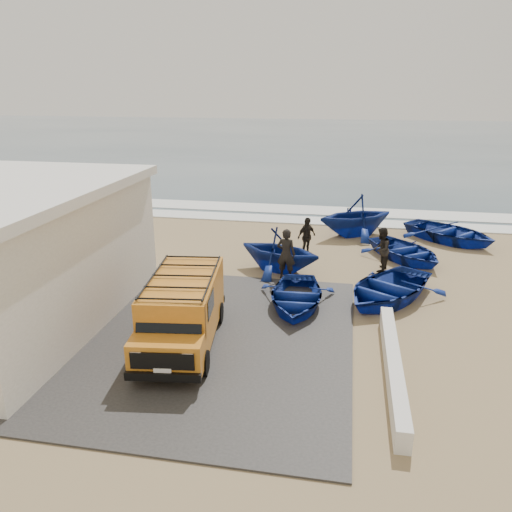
{
  "coord_description": "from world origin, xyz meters",
  "views": [
    {
      "loc": [
        3.59,
        -14.58,
        7.05
      ],
      "look_at": [
        0.47,
        2.2,
        1.2
      ],
      "focal_mm": 35.0,
      "sensor_mm": 36.0,
      "label": 1
    }
  ],
  "objects_px": {
    "van": "(182,309)",
    "boat_far_right": "(450,232)",
    "boat_near_right": "(387,288)",
    "boat_far_left": "(356,215)",
    "fisherman_front": "(286,254)",
    "boat_near_left": "(296,296)",
    "fisherman_middle": "(381,249)",
    "parapet": "(393,366)",
    "fisherman_back": "(307,236)",
    "boat_mid_right": "(405,251)",
    "boat_mid_left": "(279,250)"
  },
  "relations": [
    {
      "from": "boat_mid_right",
      "to": "boat_far_left",
      "type": "xyz_separation_m",
      "value": [
        -2.1,
        3.34,
        0.63
      ]
    },
    {
      "from": "parapet",
      "to": "boat_near_right",
      "type": "relative_size",
      "value": 1.39
    },
    {
      "from": "boat_mid_left",
      "to": "boat_far_left",
      "type": "distance_m",
      "value": 6.42
    },
    {
      "from": "van",
      "to": "boat_far_left",
      "type": "distance_m",
      "value": 12.96
    },
    {
      "from": "parapet",
      "to": "boat_mid_left",
      "type": "bearing_deg",
      "value": 119.32
    },
    {
      "from": "fisherman_front",
      "to": "fisherman_middle",
      "type": "distance_m",
      "value": 3.92
    },
    {
      "from": "boat_near_left",
      "to": "parapet",
      "type": "bearing_deg",
      "value": -54.32
    },
    {
      "from": "fisherman_middle",
      "to": "boat_near_left",
      "type": "bearing_deg",
      "value": -19.38
    },
    {
      "from": "van",
      "to": "boat_far_left",
      "type": "bearing_deg",
      "value": 60.85
    },
    {
      "from": "boat_far_left",
      "to": "boat_near_left",
      "type": "bearing_deg",
      "value": -44.16
    },
    {
      "from": "van",
      "to": "fisherman_back",
      "type": "xyz_separation_m",
      "value": [
        2.76,
        8.56,
        -0.24
      ]
    },
    {
      "from": "boat_near_right",
      "to": "boat_mid_right",
      "type": "distance_m",
      "value": 4.58
    },
    {
      "from": "boat_mid_right",
      "to": "van",
      "type": "bearing_deg",
      "value": -163.48
    },
    {
      "from": "boat_near_left",
      "to": "boat_far_right",
      "type": "xyz_separation_m",
      "value": [
        6.37,
        8.73,
        0.07
      ]
    },
    {
      "from": "boat_far_left",
      "to": "fisherman_middle",
      "type": "bearing_deg",
      "value": -20.44
    },
    {
      "from": "parapet",
      "to": "boat_near_right",
      "type": "xyz_separation_m",
      "value": [
        0.14,
        4.86,
        0.17
      ]
    },
    {
      "from": "boat_far_left",
      "to": "boat_near_right",
      "type": "bearing_deg",
      "value": -23.92
    },
    {
      "from": "boat_far_left",
      "to": "fisherman_middle",
      "type": "xyz_separation_m",
      "value": [
        0.98,
        -4.87,
        -0.14
      ]
    },
    {
      "from": "boat_near_right",
      "to": "boat_far_right",
      "type": "bearing_deg",
      "value": 98.21
    },
    {
      "from": "boat_far_right",
      "to": "fisherman_front",
      "type": "bearing_deg",
      "value": 172.35
    },
    {
      "from": "boat_far_left",
      "to": "fisherman_back",
      "type": "height_order",
      "value": "boat_far_left"
    },
    {
      "from": "parapet",
      "to": "boat_near_right",
      "type": "distance_m",
      "value": 4.86
    },
    {
      "from": "parapet",
      "to": "boat_mid_right",
      "type": "relative_size",
      "value": 1.56
    },
    {
      "from": "boat_near_left",
      "to": "fisherman_middle",
      "type": "bearing_deg",
      "value": 51.86
    },
    {
      "from": "boat_mid_left",
      "to": "boat_far_right",
      "type": "relative_size",
      "value": 0.77
    },
    {
      "from": "fisherman_front",
      "to": "boat_near_left",
      "type": "bearing_deg",
      "value": 111.8
    },
    {
      "from": "boat_near_right",
      "to": "boat_far_left",
      "type": "height_order",
      "value": "boat_far_left"
    },
    {
      "from": "fisherman_middle",
      "to": "fisherman_front",
      "type": "bearing_deg",
      "value": -50.38
    },
    {
      "from": "boat_mid_left",
      "to": "boat_far_right",
      "type": "distance_m",
      "value": 9.19
    },
    {
      "from": "fisherman_front",
      "to": "fisherman_middle",
      "type": "xyz_separation_m",
      "value": [
        3.6,
        1.55,
        -0.1
      ]
    },
    {
      "from": "boat_far_left",
      "to": "fisherman_front",
      "type": "relative_size",
      "value": 1.97
    },
    {
      "from": "boat_far_left",
      "to": "boat_far_right",
      "type": "distance_m",
      "value": 4.45
    },
    {
      "from": "parapet",
      "to": "fisherman_middle",
      "type": "xyz_separation_m",
      "value": [
        0.04,
        7.79,
        0.61
      ]
    },
    {
      "from": "fisherman_back",
      "to": "boat_far_right",
      "type": "bearing_deg",
      "value": -21.46
    },
    {
      "from": "boat_near_right",
      "to": "boat_near_left",
      "type": "bearing_deg",
      "value": -127.14
    },
    {
      "from": "van",
      "to": "boat_mid_right",
      "type": "bearing_deg",
      "value": 44.14
    },
    {
      "from": "parapet",
      "to": "boat_mid_right",
      "type": "bearing_deg",
      "value": 82.89
    },
    {
      "from": "parapet",
      "to": "van",
      "type": "xyz_separation_m",
      "value": [
        -5.8,
        0.64,
        0.81
      ]
    },
    {
      "from": "boat_near_right",
      "to": "boat_mid_right",
      "type": "bearing_deg",
      "value": 109.09
    },
    {
      "from": "van",
      "to": "boat_far_right",
      "type": "relative_size",
      "value": 1.11
    },
    {
      "from": "boat_near_right",
      "to": "fisherman_back",
      "type": "bearing_deg",
      "value": 158.18
    },
    {
      "from": "boat_mid_right",
      "to": "boat_far_left",
      "type": "bearing_deg",
      "value": 87.41
    },
    {
      "from": "boat_near_right",
      "to": "boat_far_left",
      "type": "relative_size",
      "value": 1.11
    },
    {
      "from": "fisherman_front",
      "to": "boat_far_left",
      "type": "bearing_deg",
      "value": -104.87
    },
    {
      "from": "parapet",
      "to": "boat_mid_right",
      "type": "distance_m",
      "value": 9.4
    },
    {
      "from": "boat_far_right",
      "to": "fisherman_back",
      "type": "distance_m",
      "value": 7.28
    },
    {
      "from": "boat_mid_right",
      "to": "boat_far_right",
      "type": "relative_size",
      "value": 0.87
    },
    {
      "from": "fisherman_middle",
      "to": "fisherman_back",
      "type": "relative_size",
      "value": 1.05
    },
    {
      "from": "van",
      "to": "boat_mid_right",
      "type": "distance_m",
      "value": 11.15
    },
    {
      "from": "parapet",
      "to": "boat_near_left",
      "type": "xyz_separation_m",
      "value": [
        -2.9,
        3.7,
        0.11
      ]
    }
  ]
}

